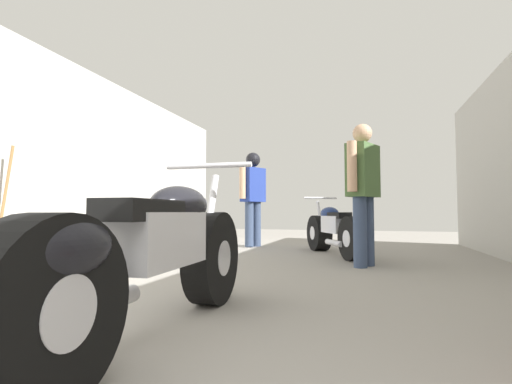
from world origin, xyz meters
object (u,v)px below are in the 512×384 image
object	(u,v)px
motorcycle_maroon_cruiser	(155,257)
push_broom	(2,239)
motorcycle_black_naked	(336,231)
mechanic_in_blue	(363,185)
mechanic_with_helmet	(253,190)

from	to	relation	value
motorcycle_maroon_cruiser	push_broom	distance (m)	2.92
motorcycle_black_naked	push_broom	xyz separation A→B (m)	(-3.22, -2.75, 0.00)
motorcycle_maroon_cruiser	mechanic_in_blue	world-z (taller)	mechanic_in_blue
mechanic_in_blue	mechanic_with_helmet	world-z (taller)	mechanic_with_helmet
mechanic_with_helmet	mechanic_in_blue	bearing A→B (deg)	-45.75
mechanic_in_blue	push_broom	size ratio (longest dim) A/B	1.27
mechanic_with_helmet	motorcycle_maroon_cruiser	bearing A→B (deg)	-78.77
mechanic_with_helmet	push_broom	distance (m)	4.13
motorcycle_maroon_cruiser	mechanic_with_helmet	distance (m)	5.17
motorcycle_maroon_cruiser	motorcycle_black_naked	size ratio (longest dim) A/B	1.17
motorcycle_maroon_cruiser	motorcycle_black_naked	bearing A→B (deg)	81.50
push_broom	mechanic_in_blue	bearing A→B (deg)	24.58
mechanic_with_helmet	push_broom	xyz separation A→B (m)	(-1.62, -3.73, -0.70)
mechanic_with_helmet	push_broom	bearing A→B (deg)	-113.43
motorcycle_maroon_cruiser	mechanic_in_blue	bearing A→B (deg)	71.04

